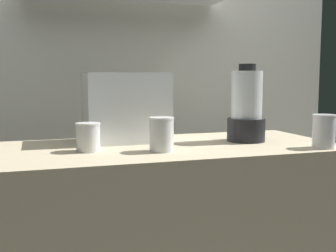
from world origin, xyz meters
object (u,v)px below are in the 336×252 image
(carrot_display_bin, at_px, (127,119))
(blender_pitcher, at_px, (246,109))
(juice_cup_beet_middle, at_px, (324,133))
(juice_cup_carrot_left, at_px, (162,136))
(juice_cup_beet_far_left, at_px, (88,139))

(carrot_display_bin, relative_size, blender_pitcher, 1.05)
(blender_pitcher, relative_size, juice_cup_beet_middle, 2.53)
(juice_cup_carrot_left, relative_size, juice_cup_beet_middle, 0.97)
(carrot_display_bin, distance_m, juice_cup_beet_middle, 0.81)
(juice_cup_beet_far_left, distance_m, juice_cup_carrot_left, 0.28)
(carrot_display_bin, height_order, juice_cup_beet_middle, carrot_display_bin)
(blender_pitcher, distance_m, juice_cup_carrot_left, 0.45)
(juice_cup_carrot_left, height_order, juice_cup_beet_middle, juice_cup_beet_middle)
(blender_pitcher, bearing_deg, juice_cup_beet_middle, -51.33)
(juice_cup_carrot_left, bearing_deg, blender_pitcher, 17.60)
(juice_cup_beet_far_left, distance_m, juice_cup_beet_middle, 0.91)
(juice_cup_carrot_left, bearing_deg, juice_cup_beet_middle, -10.74)
(carrot_display_bin, xyz_separation_m, blender_pitcher, (0.49, -0.17, 0.04))
(juice_cup_beet_far_left, relative_size, juice_cup_beet_middle, 0.81)
(carrot_display_bin, xyz_separation_m, juice_cup_beet_far_left, (-0.20, -0.22, -0.05))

